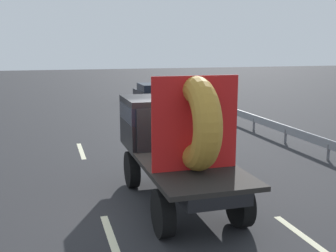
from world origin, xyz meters
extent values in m
plane|color=#28282B|center=(0.00, 0.00, 0.00)|extent=(120.00, 120.00, 0.00)
cylinder|color=black|center=(-0.49, 1.38, 0.49)|extent=(0.28, 0.99, 0.99)
cylinder|color=black|center=(1.21, 1.38, 0.49)|extent=(0.28, 0.99, 0.99)
cylinder|color=black|center=(-0.49, -1.74, 0.49)|extent=(0.28, 0.99, 0.99)
cylinder|color=black|center=(1.21, -1.74, 0.49)|extent=(0.28, 0.99, 0.99)
cube|color=black|center=(0.36, -0.22, 0.96)|extent=(1.30, 4.97, 0.25)
cube|color=black|center=(0.36, 1.38, 1.76)|extent=(2.00, 1.78, 1.35)
cube|color=black|center=(0.36, 1.33, 2.06)|extent=(2.02, 1.69, 0.44)
cube|color=black|center=(0.36, -1.11, 1.14)|extent=(2.00, 3.19, 0.10)
cube|color=black|center=(0.36, 0.44, 1.74)|extent=(1.80, 0.08, 1.10)
torus|color=#B7842D|center=(0.36, -1.26, 2.19)|extent=(0.58, 2.01, 2.01)
cube|color=red|center=(0.36, -1.26, 2.19)|extent=(1.90, 0.03, 2.01)
cylinder|color=black|center=(3.36, 18.80, 0.31)|extent=(0.21, 0.61, 0.61)
cylinder|color=black|center=(4.85, 18.80, 0.31)|extent=(0.21, 0.61, 0.61)
cylinder|color=black|center=(3.36, 16.22, 0.31)|extent=(0.21, 0.61, 0.61)
cylinder|color=black|center=(4.85, 16.22, 0.31)|extent=(0.21, 0.61, 0.61)
cube|color=black|center=(4.11, 17.51, 0.57)|extent=(1.73, 4.03, 0.53)
cube|color=black|center=(4.11, 17.41, 1.07)|extent=(1.55, 2.25, 0.48)
cube|color=gray|center=(6.38, 6.05, 0.55)|extent=(0.06, 10.49, 0.32)
cylinder|color=slate|center=(6.38, 2.11, 0.28)|extent=(0.10, 0.10, 0.55)
cylinder|color=slate|center=(6.38, 4.74, 0.28)|extent=(0.10, 0.10, 0.55)
cylinder|color=slate|center=(6.38, 7.36, 0.28)|extent=(0.10, 0.10, 0.55)
cylinder|color=slate|center=(6.38, 9.98, 0.28)|extent=(0.10, 0.10, 0.55)
cube|color=beige|center=(-1.52, -1.79, 0.00)|extent=(0.16, 2.72, 0.01)
cube|color=beige|center=(-1.52, 5.73, 0.00)|extent=(0.16, 2.41, 0.01)
cube|color=beige|center=(2.23, -2.56, 0.00)|extent=(0.16, 2.00, 0.01)
cube|color=beige|center=(2.23, 5.40, 0.00)|extent=(0.16, 2.11, 0.01)
camera|label=1|loc=(-2.59, -9.25, 3.79)|focal=44.07mm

